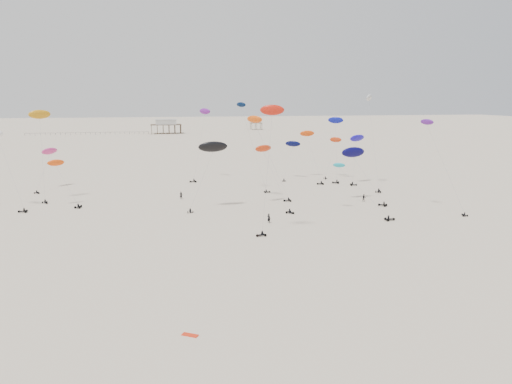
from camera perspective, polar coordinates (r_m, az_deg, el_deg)
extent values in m
plane|color=beige|center=(206.12, -6.29, 3.80)|extent=(900.00, 900.00, 0.00)
cube|color=brown|center=(354.35, -10.25, 7.59)|extent=(21.00, 13.00, 0.30)
cube|color=silver|center=(354.27, -10.26, 7.87)|extent=(14.00, 8.40, 3.20)
cube|color=#B2B2AD|center=(354.19, -10.27, 8.15)|extent=(15.00, 9.00, 0.30)
cube|color=brown|center=(392.26, 0.00, 7.90)|extent=(9.00, 7.00, 0.30)
cube|color=silver|center=(392.19, 0.00, 8.10)|extent=(5.60, 4.20, 2.40)
cube|color=#B2B2AD|center=(392.13, 0.00, 8.30)|extent=(6.00, 4.50, 0.30)
cube|color=black|center=(357.14, -18.64, 6.47)|extent=(80.00, 0.10, 0.10)
cylinder|color=gray|center=(112.53, 2.33, 1.39)|extent=(0.03, 0.03, 16.94)
ellipsoid|color=red|center=(117.02, 0.83, 5.00)|extent=(4.79, 3.40, 2.17)
cylinder|color=gray|center=(115.93, 20.80, 2.59)|extent=(0.03, 0.03, 21.15)
ellipsoid|color=#5F1B96|center=(118.10, 18.96, 7.59)|extent=(2.79, 3.42, 1.59)
cylinder|color=gray|center=(121.32, 1.74, 3.63)|extent=(0.03, 0.03, 20.25)
ellipsoid|color=#FF580D|center=(122.61, -0.16, 8.31)|extent=(4.34, 4.42, 2.20)
cylinder|color=gray|center=(157.37, 8.52, 3.72)|extent=(0.03, 0.03, 12.42)
ellipsoid|color=red|center=(159.83, 9.09, 5.93)|extent=(3.72, 3.23, 1.79)
cylinder|color=gray|center=(146.35, -23.11, 2.08)|extent=(0.03, 0.03, 13.15)
ellipsoid|color=#D33183|center=(150.31, -22.54, 4.34)|extent=(5.09, 5.32, 2.51)
cylinder|color=gray|center=(122.05, -20.76, 0.74)|extent=(0.03, 0.03, 10.75)
ellipsoid|color=#FF4F0D|center=(123.76, -21.92, 3.12)|extent=(4.05, 2.75, 1.88)
cylinder|color=gray|center=(129.36, -23.21, 3.45)|extent=(0.03, 0.03, 19.78)
ellipsoid|color=orange|center=(130.90, -23.51, 8.14)|extent=(5.35, 3.67, 2.48)
cylinder|color=gray|center=(132.23, -0.23, 4.99)|extent=(0.03, 0.03, 23.20)
ellipsoid|color=#041537|center=(133.83, -1.71, 9.95)|extent=(2.89, 3.14, 1.54)
cylinder|color=gray|center=(121.30, 12.64, 1.43)|extent=(0.03, 0.03, 13.92)
ellipsoid|color=#070544|center=(123.74, 11.03, 4.49)|extent=(6.21, 2.75, 2.98)
cylinder|color=gray|center=(89.80, 1.23, 2.08)|extent=(0.03, 0.03, 21.37)
ellipsoid|color=red|center=(90.14, 1.86, 9.35)|extent=(4.53, 2.27, 2.08)
cylinder|color=gray|center=(122.79, -26.28, 2.03)|extent=(0.03, 0.03, 17.71)
cylinder|color=gray|center=(109.02, 12.15, 0.11)|extent=(0.03, 0.03, 16.73)
ellipsoid|color=#1AAEC5|center=(112.93, 9.47, 3.05)|extent=(3.01, 2.36, 1.37)
cylinder|color=gray|center=(151.61, -6.52, 5.21)|extent=(0.03, 0.03, 20.97)
ellipsoid|color=#771B99|center=(154.85, -5.87, 9.17)|extent=(3.97, 4.22, 2.10)
cylinder|color=gray|center=(151.45, 6.59, 3.87)|extent=(0.03, 0.03, 19.27)
ellipsoid|color=#EF4A0C|center=(157.95, 5.86, 6.68)|extent=(4.69, 2.22, 2.29)
cylinder|color=gray|center=(146.50, 11.26, 3.38)|extent=(0.03, 0.03, 12.48)
ellipsoid|color=#190DB3|center=(148.25, 11.48, 6.06)|extent=(5.95, 4.35, 2.68)
cylinder|color=gray|center=(110.99, -6.22, 1.32)|extent=(0.03, 0.03, 13.87)
ellipsoid|color=black|center=(112.23, -4.95, 5.18)|extent=(6.88, 3.61, 3.28)
cylinder|color=gray|center=(140.20, 13.31, 5.39)|extent=(0.03, 0.03, 26.29)
ellipsoid|color=silver|center=(145.58, 12.81, 10.49)|extent=(3.92, 4.55, 2.19)
cylinder|color=gray|center=(150.60, 9.11, 4.60)|extent=(0.03, 0.03, 18.30)
ellipsoid|color=#0C139C|center=(153.94, 9.09, 8.11)|extent=(4.86, 3.77, 2.28)
cylinder|color=gray|center=(152.47, 3.73, 3.36)|extent=(0.03, 0.03, 11.86)
ellipsoid|color=#04093B|center=(155.38, 4.24, 5.52)|extent=(5.26, 4.37, 2.39)
imported|color=black|center=(100.29, 1.47, -3.56)|extent=(0.99, 1.01, 2.31)
imported|color=black|center=(123.66, 12.22, -1.05)|extent=(1.08, 0.73, 2.05)
imported|color=black|center=(125.00, -8.55, -0.80)|extent=(0.89, 0.67, 2.23)
cube|color=red|center=(55.44, -7.55, -15.93)|extent=(1.90, 1.54, 0.07)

